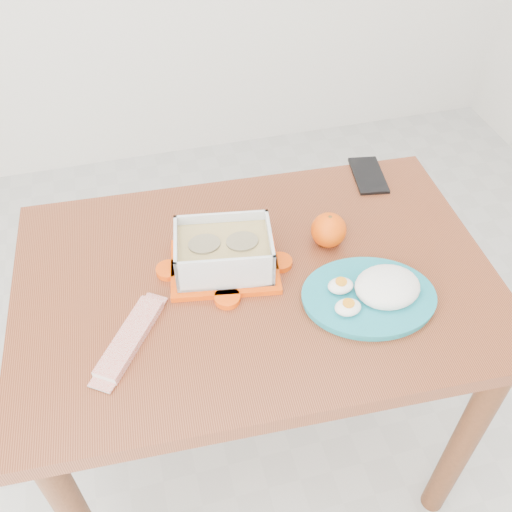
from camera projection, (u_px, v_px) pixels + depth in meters
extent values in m
plane|color=#B7B7B2|center=(236.00, 497.00, 1.63)|extent=(3.50, 3.50, 0.00)
cube|color=brown|center=(256.00, 282.00, 1.24)|extent=(1.06, 0.73, 0.04)
cylinder|color=brown|center=(463.00, 442.00, 1.37)|extent=(0.06, 0.06, 0.71)
cylinder|color=brown|center=(81.00, 324.00, 1.63)|extent=(0.06, 0.06, 0.71)
cylinder|color=brown|center=(380.00, 275.00, 1.76)|extent=(0.06, 0.06, 0.71)
cube|color=#EF4707|center=(225.00, 266.00, 1.23)|extent=(0.25, 0.21, 0.01)
cube|color=silver|center=(224.00, 250.00, 1.20)|extent=(0.22, 0.18, 0.08)
cube|color=#A28B51|center=(224.00, 253.00, 1.20)|extent=(0.21, 0.16, 0.05)
cylinder|color=#877D58|center=(205.00, 247.00, 1.19)|extent=(0.08, 0.08, 0.02)
cylinder|color=#877D58|center=(242.00, 245.00, 1.19)|extent=(0.08, 0.08, 0.02)
sphere|color=#FF4405|center=(329.00, 230.00, 1.27)|extent=(0.08, 0.08, 0.08)
cylinder|color=teal|center=(368.00, 297.00, 1.17)|extent=(0.32, 0.32, 0.02)
ellipsoid|color=white|center=(388.00, 283.00, 1.15)|extent=(0.16, 0.14, 0.06)
ellipsoid|color=white|center=(341.00, 286.00, 1.16)|extent=(0.06, 0.05, 0.03)
ellipsoid|color=white|center=(348.00, 307.00, 1.12)|extent=(0.06, 0.05, 0.03)
cube|color=#BB1909|center=(130.00, 338.00, 1.09)|extent=(0.15, 0.19, 0.02)
cube|color=black|center=(368.00, 175.00, 1.47)|extent=(0.10, 0.16, 0.01)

